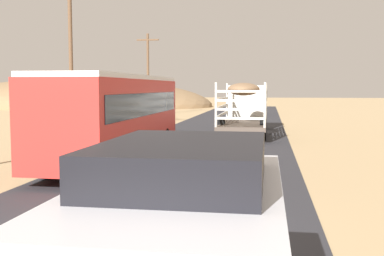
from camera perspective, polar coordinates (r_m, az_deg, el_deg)
ground_plane at (r=9.71m, az=-8.73°, el=-11.80°), size 240.00×240.00×0.00m
road_surface at (r=9.70m, az=-8.74°, el=-11.75°), size 8.00×120.00×0.02m
road_centre_line at (r=9.70m, az=-8.74°, el=-11.68°), size 0.16×117.60×0.00m
livestock_truck at (r=29.24m, az=6.64°, el=2.99°), size 2.53×9.70×3.02m
bus at (r=17.42m, az=-9.34°, el=1.47°), size 2.54×10.00×3.21m
car_far at (r=48.86m, az=7.20°, el=2.49°), size 1.80×4.40×1.46m
power_pole_mid at (r=29.13m, az=-14.58°, el=8.49°), size 2.20×0.24×8.71m
power_pole_far at (r=46.32m, az=-5.40°, el=6.83°), size 2.20×0.24×8.01m
distant_hill at (r=71.42m, az=-14.36°, el=2.60°), size 41.72×25.84×8.15m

